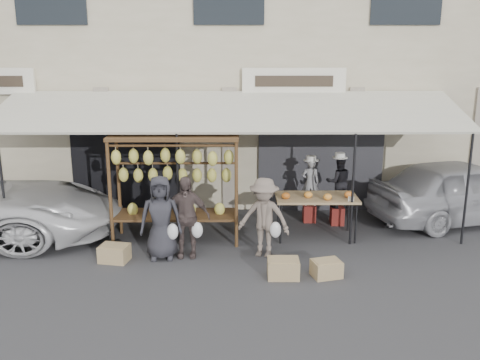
% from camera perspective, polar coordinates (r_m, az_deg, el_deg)
% --- Properties ---
extents(ground_plane, '(90.00, 90.00, 0.00)m').
position_cam_1_polar(ground_plane, '(10.00, -1.35, -9.27)').
color(ground_plane, '#2D2D30').
extents(shophouse, '(24.00, 6.15, 7.30)m').
position_cam_1_polar(shophouse, '(15.64, -1.01, 13.15)').
color(shophouse, beige).
rests_on(shophouse, ground_plane).
extents(awning, '(10.00, 2.35, 2.92)m').
position_cam_1_polar(awning, '(11.52, -1.18, 7.25)').
color(awning, beige).
rests_on(awning, ground_plane).
extents(banana_rack, '(2.60, 0.90, 2.24)m').
position_cam_1_polar(banana_rack, '(10.88, -7.00, 1.29)').
color(banana_rack, '#342011').
rests_on(banana_rack, ground_plane).
extents(produce_table, '(1.70, 0.90, 1.04)m').
position_cam_1_polar(produce_table, '(11.27, 8.17, -1.95)').
color(produce_table, '#A48858').
rests_on(produce_table, ground_plane).
extents(vendor_left, '(0.40, 0.27, 1.08)m').
position_cam_1_polar(vendor_left, '(12.24, 7.51, -0.25)').
color(vendor_left, gray).
rests_on(vendor_left, stool_left).
extents(vendor_right, '(0.59, 0.47, 1.18)m').
position_cam_1_polar(vendor_right, '(12.13, 10.48, -0.20)').
color(vendor_right, black).
rests_on(vendor_right, stool_right).
extents(customer_left, '(0.83, 0.58, 1.62)m').
position_cam_1_polar(customer_left, '(10.24, -8.44, -3.99)').
color(customer_left, '#2A2930').
rests_on(customer_left, ground_plane).
extents(customer_mid, '(0.94, 0.41, 1.60)m').
position_cam_1_polar(customer_mid, '(10.27, -5.83, -3.93)').
color(customer_mid, '#4F413E').
rests_on(customer_mid, ground_plane).
extents(customer_right, '(1.13, 0.86, 1.56)m').
position_cam_1_polar(customer_right, '(10.24, 2.57, -4.03)').
color(customer_right, '#716458').
rests_on(customer_right, ground_plane).
extents(stool_left, '(0.36, 0.36, 0.40)m').
position_cam_1_polar(stool_left, '(12.45, 7.40, -3.53)').
color(stool_left, maroon).
rests_on(stool_left, ground_plane).
extents(stool_right, '(0.36, 0.36, 0.41)m').
position_cam_1_polar(stool_right, '(12.35, 10.31, -3.76)').
color(stool_right, maroon).
rests_on(stool_right, ground_plane).
extents(crate_near_a, '(0.55, 0.42, 0.33)m').
position_cam_1_polar(crate_near_a, '(9.58, 4.64, -9.37)').
color(crate_near_a, tan).
rests_on(crate_near_a, ground_plane).
extents(crate_near_b, '(0.58, 0.49, 0.30)m').
position_cam_1_polar(crate_near_b, '(9.70, 9.20, -9.31)').
color(crate_near_b, tan).
rests_on(crate_near_b, ground_plane).
extents(crate_far, '(0.60, 0.50, 0.32)m').
position_cam_1_polar(crate_far, '(10.47, -13.25, -7.61)').
color(crate_far, tan).
rests_on(crate_far, ground_plane).
extents(sedan, '(4.62, 2.84, 1.47)m').
position_cam_1_polar(sedan, '(13.24, 22.63, -1.03)').
color(sedan, '#A5A5AB').
rests_on(sedan, ground_plane).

